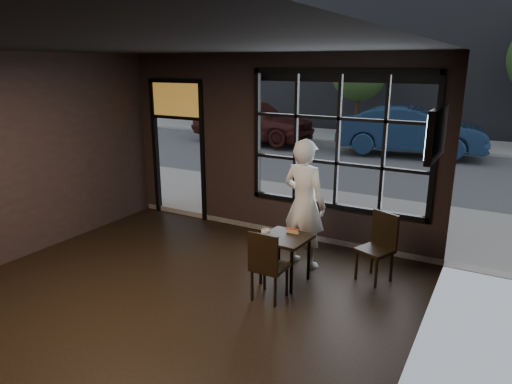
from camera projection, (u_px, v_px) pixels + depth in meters
The scene contains 16 objects.
floor at pixel (139, 322), 5.53m from camera, with size 6.00×7.00×0.02m, color black.
ceiling at pixel (116, 44), 4.65m from camera, with size 6.00×7.00×0.02m, color black.
wall_right at pixel (403, 246), 3.68m from camera, with size 0.04×7.00×3.20m, color black.
window_frame at pixel (338, 141), 7.41m from camera, with size 3.06×0.12×2.28m, color black.
stained_transom at pixel (176, 99), 8.81m from camera, with size 1.20×0.06×0.70m, color orange.
street_asphalt at pixel (439, 120), 25.67m from camera, with size 60.00×41.00×0.04m, color #545456.
cafe_table at pixel (285, 259), 6.46m from camera, with size 0.64×0.64×0.69m, color black.
chair_near at pixel (270, 264), 5.96m from camera, with size 0.42×0.42×0.97m, color black.
chair_window at pixel (375, 248), 6.46m from camera, with size 0.43×0.43×0.99m, color black.
man at pixel (304, 204), 6.85m from camera, with size 0.72×0.47×1.97m, color silver.
hotdog at pixel (293, 231), 6.50m from camera, with size 0.20×0.08×0.06m, color tan, non-canonical shape.
cup at pixel (266, 233), 6.38m from camera, with size 0.12×0.12×0.10m, color silver.
tv at pixel (437, 134), 4.99m from camera, with size 0.11×0.97×0.57m, color black.
navy_car at pixel (410, 130), 15.17m from camera, with size 1.65×4.73×1.56m, color #122641.
maroon_car at pixel (252, 120), 17.63m from camera, with size 1.94×4.83×1.65m, color #391511.
tree_left at pixel (359, 74), 18.33m from camera, with size 2.17×2.17×3.71m.
Camera 1 is at (3.64, -3.56, 3.01)m, focal length 32.00 mm.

